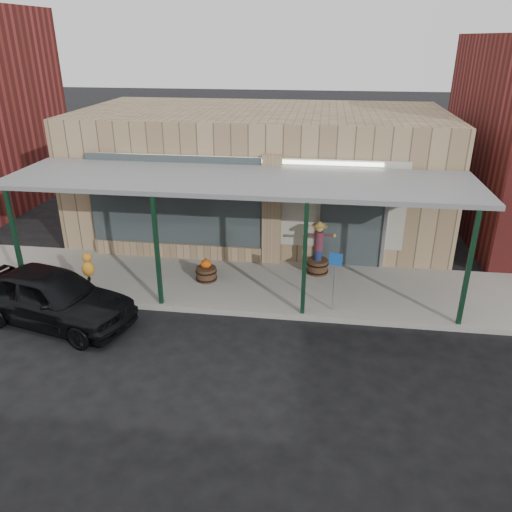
# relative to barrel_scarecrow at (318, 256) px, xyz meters

# --- Properties ---
(ground) EXTENTS (120.00, 120.00, 0.00)m
(ground) POSITION_rel_barrel_scarecrow_xyz_m (-2.10, -4.50, -0.68)
(ground) COLOR black
(ground) RESTS_ON ground
(sidewalk) EXTENTS (40.00, 3.20, 0.15)m
(sidewalk) POSITION_rel_barrel_scarecrow_xyz_m (-2.10, -0.90, -0.61)
(sidewalk) COLOR gray
(sidewalk) RESTS_ON ground
(storefront) EXTENTS (12.00, 6.25, 4.20)m
(storefront) POSITION_rel_barrel_scarecrow_xyz_m (-2.10, 3.66, 1.41)
(storefront) COLOR tan
(storefront) RESTS_ON ground
(awning) EXTENTS (12.00, 3.00, 3.04)m
(awning) POSITION_rel_barrel_scarecrow_xyz_m (-2.10, -0.94, 2.33)
(awning) COLOR slate
(awning) RESTS_ON ground
(block_buildings_near) EXTENTS (61.00, 8.00, 8.00)m
(block_buildings_near) POSITION_rel_barrel_scarecrow_xyz_m (-0.09, 4.70, 3.08)
(block_buildings_near) COLOR maroon
(block_buildings_near) RESTS_ON ground
(barrel_scarecrow) EXTENTS (0.95, 0.70, 1.57)m
(barrel_scarecrow) POSITION_rel_barrel_scarecrow_xyz_m (0.00, 0.00, 0.00)
(barrel_scarecrow) COLOR #4E301F
(barrel_scarecrow) RESTS_ON sidewalk
(barrel_pumpkin) EXTENTS (0.66, 0.66, 0.67)m
(barrel_pumpkin) POSITION_rel_barrel_scarecrow_xyz_m (-3.05, -0.91, -0.29)
(barrel_pumpkin) COLOR #4E301F
(barrel_pumpkin) RESTS_ON sidewalk
(handicap_sign) EXTENTS (0.31, 0.10, 1.54)m
(handicap_sign) POSITION_rel_barrel_scarecrow_xyz_m (0.43, -2.10, 0.46)
(handicap_sign) COLOR gray
(handicap_sign) RESTS_ON sidewalk
(parked_sedan) EXTENTS (4.38, 2.59, 1.53)m
(parked_sedan) POSITION_rel_barrel_scarecrow_xyz_m (-6.24, -3.35, 0.02)
(parked_sedan) COLOR black
(parked_sedan) RESTS_ON ground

